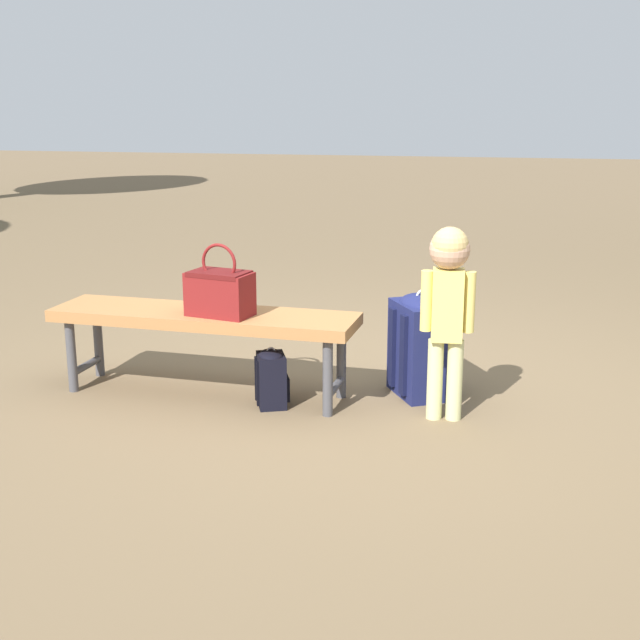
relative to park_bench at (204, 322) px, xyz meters
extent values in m
plane|color=brown|center=(0.74, 0.17, -0.39)|extent=(40.00, 40.00, 0.00)
cube|color=#9E6B3D|center=(0.00, 0.00, 0.03)|extent=(1.61, 0.46, 0.06)
cylinder|color=#47474C|center=(0.70, 0.11, -0.20)|extent=(0.05, 0.05, 0.39)
cylinder|color=#47474C|center=(0.69, -0.17, -0.20)|extent=(0.05, 0.05, 0.39)
cylinder|color=#47474C|center=(-0.69, 0.17, -0.20)|extent=(0.05, 0.05, 0.39)
cylinder|color=#47474C|center=(-0.70, -0.11, -0.20)|extent=(0.05, 0.05, 0.39)
cylinder|color=#47474C|center=(0.70, -0.03, -0.29)|extent=(0.05, 0.28, 0.04)
cylinder|color=#47474C|center=(-0.70, 0.03, -0.29)|extent=(0.05, 0.28, 0.04)
cube|color=maroon|center=(0.11, -0.06, 0.17)|extent=(0.35, 0.24, 0.22)
cube|color=#561313|center=(0.11, -0.06, 0.27)|extent=(0.32, 0.24, 0.02)
torus|color=maroon|center=(0.11, -0.06, 0.33)|extent=(0.20, 0.05, 0.20)
cylinder|color=#CCCC8C|center=(1.21, -0.08, -0.19)|extent=(0.08, 0.08, 0.40)
cylinder|color=#CCCC8C|center=(1.30, -0.07, -0.19)|extent=(0.08, 0.08, 0.40)
ellipsoid|color=white|center=(1.20, -0.06, -0.37)|extent=(0.06, 0.09, 0.04)
ellipsoid|color=white|center=(1.30, -0.05, -0.37)|extent=(0.06, 0.09, 0.04)
cube|color=#E5CC66|center=(1.25, -0.08, 0.18)|extent=(0.16, 0.14, 0.34)
cylinder|color=#E5CC66|center=(1.15, -0.09, 0.19)|extent=(0.06, 0.06, 0.29)
cylinder|color=#E5CC66|center=(1.35, -0.07, 0.19)|extent=(0.06, 0.06, 0.29)
sphere|color=tan|center=(1.25, -0.08, 0.44)|extent=(0.19, 0.19, 0.19)
sphere|color=tan|center=(1.25, -0.09, 0.46)|extent=(0.17, 0.17, 0.17)
cube|color=#191E4C|center=(1.10, 0.25, -0.15)|extent=(0.38, 0.42, 0.49)
ellipsoid|color=#191E4C|center=(1.10, 0.25, 0.09)|extent=(0.37, 0.40, 0.11)
cube|color=black|center=(1.22, 0.32, -0.22)|extent=(0.15, 0.22, 0.22)
cube|color=black|center=(0.95, 0.25, -0.15)|extent=(0.05, 0.06, 0.42)
cube|color=black|center=(1.03, 0.12, -0.15)|extent=(0.05, 0.06, 0.42)
torus|color=#B2B2B7|center=(1.10, 0.25, 0.14)|extent=(0.08, 0.05, 0.08)
cube|color=black|center=(0.39, -0.09, -0.26)|extent=(0.20, 0.22, 0.27)
ellipsoid|color=black|center=(0.39, -0.09, -0.13)|extent=(0.19, 0.21, 0.06)
cube|color=black|center=(0.46, -0.06, -0.30)|extent=(0.07, 0.13, 0.12)
cube|color=black|center=(0.30, -0.08, -0.26)|extent=(0.02, 0.03, 0.23)
cube|color=black|center=(0.33, -0.16, -0.26)|extent=(0.02, 0.03, 0.23)
torus|color=#B2B2B7|center=(0.39, -0.09, -0.11)|extent=(0.04, 0.02, 0.04)
camera|label=1|loc=(1.54, -3.99, 1.11)|focal=47.56mm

